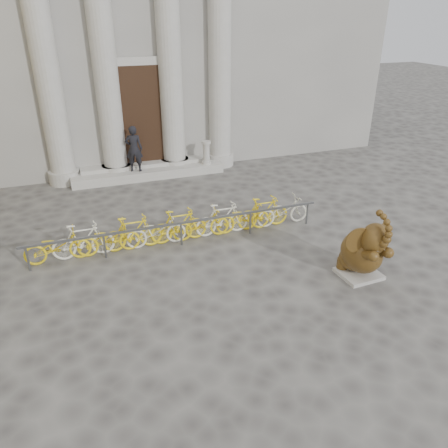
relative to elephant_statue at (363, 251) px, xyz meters
name	(u,v)px	position (x,y,z in m)	size (l,w,h in m)	color
ground	(230,313)	(-3.62, -0.30, -0.72)	(80.00, 80.00, 0.00)	#474442
classical_building	(115,11)	(-3.62, 14.64, 5.27)	(22.00, 10.70, 12.00)	gray
entrance_steps	(148,172)	(-3.62, 9.10, -0.54)	(6.00, 1.20, 0.36)	#A8A59E
elephant_statue	(363,251)	(0.00, 0.00, 0.00)	(1.32, 1.47, 1.97)	#A8A59E
bike_rack	(179,226)	(-3.83, 3.35, -0.22)	(8.50, 0.53, 1.00)	slate
pedestrian	(134,149)	(-4.14, 8.89, 0.54)	(0.65, 0.43, 1.79)	black
balustrade_post	(206,153)	(-1.25, 8.80, 0.08)	(0.39, 0.39, 0.94)	#A8A59E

